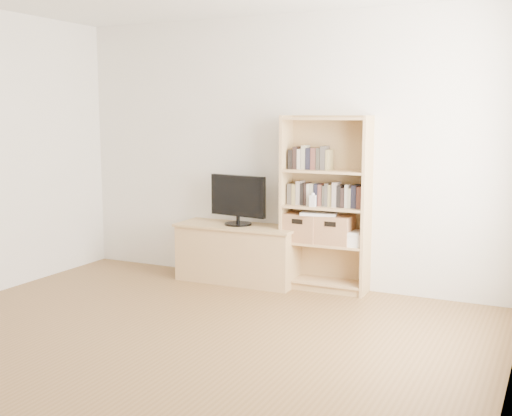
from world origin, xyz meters
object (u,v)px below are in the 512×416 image
Objects in this scene: television at (238,200)px; laptop at (319,213)px; basket_left at (303,227)px; bookshelf at (325,204)px; baby_monitor at (313,201)px; basket_right at (335,230)px; tv_stand at (238,254)px.

laptop is (0.83, 0.05, -0.08)m from television.
television reaches higher than basket_left.
basket_left is (0.66, 0.07, -0.23)m from television.
bookshelf is 15.06× the size of baby_monitor.
basket_left is (-0.13, 0.09, -0.27)m from baby_monitor.
basket_right is (0.10, -0.00, -0.23)m from bookshelf.
baby_monitor is 0.15m from laptop.
tv_stand is at bearing -171.67° from basket_left.
basket_left is 0.32m from basket_right.
bookshelf reaches higher than television.
basket_right is (0.19, 0.09, -0.27)m from baby_monitor.
television is 5.73× the size of baby_monitor.
television is 1.88× the size of laptop.
television is 0.83m from laptop.
tv_stand is 3.72× the size of basket_right.
baby_monitor is (-0.09, -0.09, 0.04)m from bookshelf.
baby_monitor reaches higher than basket_left.
basket_right is at bearing 2.81° from basket_left.
bookshelf is 0.10m from laptop.
laptop is (0.17, -0.02, 0.15)m from basket_left.
laptop is at bearing 12.42° from television.
bookshelf reaches higher than tv_stand.
television is at bearing -175.55° from bookshelf.
bookshelf reaches higher than basket_right.
television reaches higher than basket_right.
basket_left is at bearing -178.53° from basket_right.
basket_right is at bearing -2.60° from bookshelf.
bookshelf is 5.10× the size of basket_left.
television is at bearing -178.62° from baby_monitor.
basket_left is 0.97× the size of laptop.
baby_monitor reaches higher than basket_right.
baby_monitor is (0.79, -0.01, 0.04)m from television.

